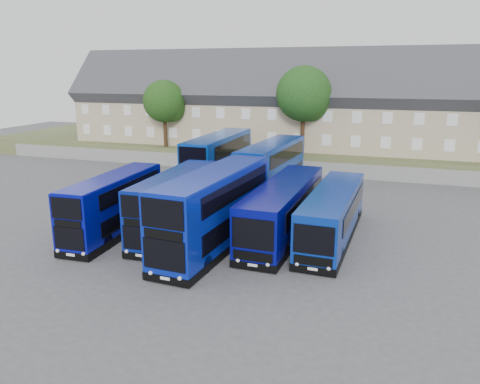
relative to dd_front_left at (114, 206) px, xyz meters
name	(u,v)px	position (x,y,z in m)	size (l,w,h in m)	color
ground	(184,254)	(5.86, -1.78, -1.92)	(120.00, 120.00, 0.00)	#4C4C51
retaining_wall	(280,166)	(5.86, 22.22, -1.17)	(70.00, 0.40, 1.50)	slate
earth_bank	(299,150)	(5.86, 32.22, -0.92)	(80.00, 20.00, 2.00)	#525B33
terrace_row	(294,107)	(5.86, 28.22, 4.68)	(54.00, 10.40, 11.20)	tan
dd_front_left	(114,206)	(0.00, 0.00, 0.00)	(2.71, 9.94, 3.91)	#070C91
dd_front_mid	(176,205)	(3.87, 1.36, 0.07)	(2.70, 10.29, 4.06)	navy
dd_front_right	(214,211)	(7.20, -0.09, 0.41)	(3.50, 12.03, 4.72)	#081EA4
dd_rear_left	(218,161)	(1.66, 14.92, 0.43)	(2.83, 12.02, 4.77)	#0838A2
dd_rear_right	(271,170)	(7.23, 13.30, 0.32)	(3.47, 11.60, 4.55)	#08309E
coach_east_a	(283,210)	(10.69, 3.39, -0.20)	(3.02, 12.85, 3.50)	#06097A
coach_east_b	(332,216)	(13.88, 3.52, -0.31)	(2.89, 12.05, 3.27)	#082A98
tree_west	(166,103)	(-8.00, 23.31, 5.13)	(4.80, 4.80, 7.65)	#382314
tree_mid	(305,96)	(8.00, 23.81, 6.15)	(5.76, 5.76, 9.18)	#382314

